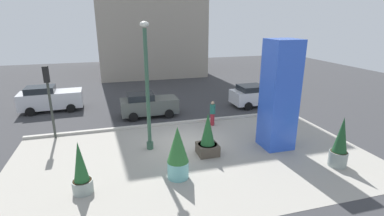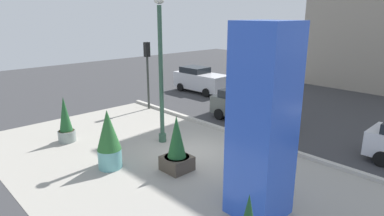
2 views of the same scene
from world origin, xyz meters
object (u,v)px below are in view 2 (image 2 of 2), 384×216
Objects in this scene: potted_plant_mid_plaza at (109,139)px; pedestrian_crossing at (272,135)px; car_passing_lane at (245,106)px; traffic_light_far_side at (147,64)px; potted_plant_curbside at (177,148)px; potted_plant_near_left at (66,122)px; art_pillar_blue at (262,124)px; car_intersection at (200,80)px; lamp_post at (161,75)px.

pedestrian_crossing is (3.67, 5.75, -0.30)m from potted_plant_mid_plaza.
car_passing_lane reaches higher than pedestrian_crossing.
potted_plant_mid_plaza is 0.57× the size of traffic_light_far_side.
potted_plant_curbside is 0.56× the size of car_passing_lane.
traffic_light_far_side is (-1.98, 6.31, 1.93)m from potted_plant_near_left.
art_pillar_blue is 2.59× the size of potted_plant_near_left.
art_pillar_blue is 2.40× the size of potted_plant_mid_plaza.
pedestrian_crossing is at bearing -30.41° from car_intersection.
car_intersection is at bearing 141.50° from art_pillar_blue.
car_passing_lane is (-2.11, 6.93, -0.08)m from potted_plant_curbside.
car_passing_lane is at bearing 83.09° from lamp_post.
potted_plant_mid_plaza is at bearing -89.20° from car_passing_lane.
lamp_post is at bearing 151.92° from potted_plant_curbside.
potted_plant_curbside is 9.31m from traffic_light_far_side.
car_passing_lane is at bearing 66.36° from potted_plant_near_left.
potted_plant_mid_plaza is (0.78, -3.28, -2.02)m from lamp_post.
art_pillar_blue is at bearing -49.30° from car_passing_lane.
art_pillar_blue is 1.29× the size of car_intersection.
potted_plant_near_left reaches higher than car_intersection.
art_pillar_blue is 3.54× the size of pedestrian_crossing.
pedestrian_crossing is (4.46, 2.47, -2.33)m from lamp_post.
car_intersection is at bearing 125.65° from lamp_post.
traffic_light_far_side is (-11.84, 4.51, -0.01)m from art_pillar_blue.
potted_plant_curbside is at bearing 179.08° from art_pillar_blue.
art_pillar_blue is 12.67m from traffic_light_far_side.
pedestrian_crossing is (10.75, -6.31, -0.05)m from car_intersection.
potted_plant_mid_plaza is 2.70m from potted_plant_curbside.
lamp_post is 1.65× the size of car_passing_lane.
potted_plant_curbside is at bearing -28.08° from lamp_post.
potted_plant_mid_plaza is 1.08× the size of potted_plant_near_left.
potted_plant_curbside is at bearing -48.52° from car_intersection.
traffic_light_far_side is at bearing 107.41° from potted_plant_near_left.
potted_plant_near_left is 0.50× the size of car_intersection.
potted_plant_curbside is at bearing -29.29° from traffic_light_far_side.
car_intersection is (-1.13, 5.80, -1.93)m from traffic_light_far_side.
traffic_light_far_side is at bearing 176.98° from pedestrian_crossing.
potted_plant_near_left is at bearing -179.23° from potted_plant_mid_plaza.
lamp_post is 6.86m from art_pillar_blue.
pedestrian_crossing is (1.68, 3.95, -0.04)m from potted_plant_curbside.
potted_plant_near_left is (-3.19, -3.34, -2.27)m from lamp_post.
car_intersection reaches higher than pedestrian_crossing.
potted_plant_curbside is 4.29m from pedestrian_crossing.
car_passing_lane is 2.46× the size of pedestrian_crossing.
potted_plant_near_left is 12.50m from car_intersection.
potted_plant_near_left is 9.59m from car_passing_lane.
potted_plant_mid_plaza is 8.79m from traffic_light_far_side.
traffic_light_far_side is 0.95× the size of car_intersection.
car_passing_lane is (-0.12, 8.73, -0.35)m from potted_plant_mid_plaza.
potted_plant_mid_plaza is 0.60× the size of car_passing_lane.
potted_plant_near_left is 1.37× the size of pedestrian_crossing.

